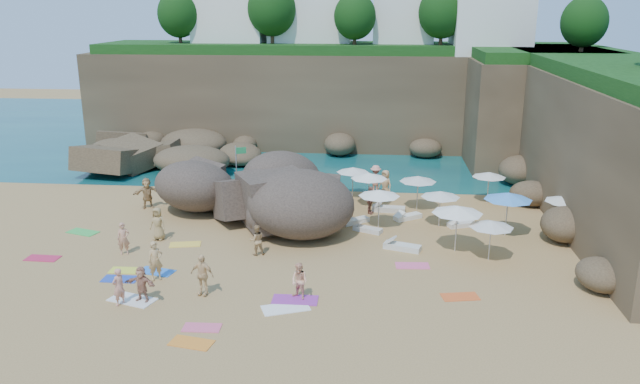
# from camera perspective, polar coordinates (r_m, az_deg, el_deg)

# --- Properties ---
(ground) EXTENTS (120.00, 120.00, 0.00)m
(ground) POSITION_cam_1_polar(r_m,az_deg,el_deg) (32.34, -4.04, -4.82)
(ground) COLOR tan
(ground) RESTS_ON ground
(seawater) EXTENTS (120.00, 120.00, 0.00)m
(seawater) POSITION_cam_1_polar(r_m,az_deg,el_deg) (61.05, 0.47, 5.45)
(seawater) COLOR #0C4751
(seawater) RESTS_ON ground
(cliff_back) EXTENTS (44.00, 8.00, 8.00)m
(cliff_back) POSITION_cam_1_polar(r_m,az_deg,el_deg) (55.33, 2.12, 8.48)
(cliff_back) COLOR brown
(cliff_back) RESTS_ON ground
(cliff_right) EXTENTS (8.00, 30.00, 8.00)m
(cliff_right) POSITION_cam_1_polar(r_m,az_deg,el_deg) (40.95, 25.19, 4.05)
(cliff_right) COLOR brown
(cliff_right) RESTS_ON ground
(cliff_corner) EXTENTS (10.00, 12.00, 8.00)m
(cliff_corner) POSITION_cam_1_polar(r_m,az_deg,el_deg) (51.71, 18.76, 7.05)
(cliff_corner) COLOR brown
(cliff_corner) RESTS_ON ground
(rock_promontory) EXTENTS (12.00, 7.00, 2.00)m
(rock_promontory) POSITION_cam_1_polar(r_m,az_deg,el_deg) (49.84, -13.65, 2.43)
(rock_promontory) COLOR brown
(rock_promontory) RESTS_ON ground
(clifftop_buildings) EXTENTS (28.48, 9.48, 7.00)m
(clifftop_buildings) POSITION_cam_1_polar(r_m,az_deg,el_deg) (55.54, 3.28, 15.99)
(clifftop_buildings) COLOR white
(clifftop_buildings) RESTS_ON cliff_back
(clifftop_trees) EXTENTS (35.60, 23.82, 4.40)m
(clifftop_trees) POSITION_cam_1_polar(r_m,az_deg,el_deg) (49.22, 5.20, 15.90)
(clifftop_trees) COLOR #11380F
(clifftop_trees) RESTS_ON ground
(marina_masts) EXTENTS (3.10, 0.10, 6.00)m
(marina_masts) POSITION_cam_1_polar(r_m,az_deg,el_deg) (64.06, -14.55, 8.17)
(marina_masts) COLOR white
(marina_masts) RESTS_ON ground
(rock_outcrop) EXTENTS (9.23, 7.23, 3.50)m
(rock_outcrop) POSITION_cam_1_polar(r_m,az_deg,el_deg) (36.64, -5.67, -2.25)
(rock_outcrop) COLOR brown
(rock_outcrop) RESTS_ON ground
(flag_pole) EXTENTS (0.67, 0.29, 3.53)m
(flag_pole) POSITION_cam_1_polar(r_m,az_deg,el_deg) (39.22, -7.50, 2.38)
(flag_pole) COLOR silver
(flag_pole) RESTS_ON ground
(parasol_0) EXTENTS (2.09, 2.09, 1.97)m
(parasol_0) POSITION_cam_1_polar(r_m,az_deg,el_deg) (39.77, 3.03, 2.04)
(parasol_0) COLOR silver
(parasol_0) RESTS_ON ground
(parasol_1) EXTENTS (2.23, 2.23, 2.11)m
(parasol_1) POSITION_cam_1_polar(r_m,az_deg,el_deg) (37.91, 4.51, 1.48)
(parasol_1) COLOR silver
(parasol_1) RESTS_ON ground
(parasol_2) EXTENTS (2.07, 2.07, 1.96)m
(parasol_2) POSITION_cam_1_polar(r_m,az_deg,el_deg) (40.01, 15.20, 1.54)
(parasol_2) COLOR silver
(parasol_2) RESTS_ON ground
(parasol_3) EXTENTS (2.16, 2.16, 2.04)m
(parasol_3) POSITION_cam_1_polar(r_m,az_deg,el_deg) (34.94, 10.96, -0.19)
(parasol_3) COLOR silver
(parasol_3) RESTS_ON ground
(parasol_4) EXTENTS (2.20, 2.20, 2.08)m
(parasol_4) POSITION_cam_1_polar(r_m,az_deg,el_deg) (35.87, 21.56, -0.58)
(parasol_4) COLOR silver
(parasol_4) RESTS_ON ground
(parasol_7) EXTENTS (2.29, 2.29, 2.16)m
(parasol_7) POSITION_cam_1_polar(r_m,az_deg,el_deg) (34.30, 5.44, -0.09)
(parasol_7) COLOR silver
(parasol_7) RESTS_ON ground
(parasol_8) EXTENTS (2.21, 2.21, 2.09)m
(parasol_8) POSITION_cam_1_polar(r_m,az_deg,el_deg) (37.67, 8.96, 1.20)
(parasol_8) COLOR silver
(parasol_8) RESTS_ON ground
(parasol_9) EXTENTS (2.52, 2.52, 2.39)m
(parasol_9) POSITION_cam_1_polar(r_m,az_deg,el_deg) (31.44, 12.46, -1.58)
(parasol_9) COLOR silver
(parasol_9) RESTS_ON ground
(parasol_10) EXTENTS (2.54, 2.54, 2.40)m
(parasol_10) POSITION_cam_1_polar(r_m,az_deg,el_deg) (34.28, 16.84, -0.37)
(parasol_10) COLOR silver
(parasol_10) RESTS_ON ground
(parasol_11) EXTENTS (2.13, 2.13, 2.01)m
(parasol_11) POSITION_cam_1_polar(r_m,az_deg,el_deg) (30.81, 15.39, -2.83)
(parasol_11) COLOR silver
(parasol_11) RESTS_ON ground
(lounger_0) EXTENTS (1.72, 1.44, 0.26)m
(lounger_0) POSITION_cam_1_polar(r_m,az_deg,el_deg) (36.36, 8.02, -2.27)
(lounger_0) COLOR white
(lounger_0) RESTS_ON ground
(lounger_1) EXTENTS (1.99, 0.80, 0.30)m
(lounger_1) POSITION_cam_1_polar(r_m,az_deg,el_deg) (37.56, 6.30, -1.56)
(lounger_1) COLOR silver
(lounger_1) RESTS_ON ground
(lounger_2) EXTENTS (1.68, 1.11, 0.25)m
(lounger_2) POSITION_cam_1_polar(r_m,az_deg,el_deg) (35.69, 12.84, -2.91)
(lounger_2) COLOR silver
(lounger_2) RESTS_ON ground
(lounger_3) EXTENTS (1.96, 1.18, 0.29)m
(lounger_3) POSITION_cam_1_polar(r_m,az_deg,el_deg) (31.83, 7.53, -5.00)
(lounger_3) COLOR silver
(lounger_3) RESTS_ON ground
(lounger_4) EXTENTS (1.67, 1.16, 0.25)m
(lounger_4) POSITION_cam_1_polar(r_m,az_deg,el_deg) (34.12, 4.39, -3.44)
(lounger_4) COLOR silver
(lounger_4) RESTS_ON ground
(lounger_5) EXTENTS (1.63, 1.44, 0.25)m
(lounger_5) POSITION_cam_1_polar(r_m,az_deg,el_deg) (35.39, 3.25, -2.66)
(lounger_5) COLOR silver
(lounger_5) RESTS_ON ground
(towel_0) EXTENTS (1.61, 0.81, 0.03)m
(towel_0) POSITION_cam_1_polar(r_m,az_deg,el_deg) (29.71, -17.80, -7.58)
(towel_0) COLOR #2244B8
(towel_0) RESTS_ON ground
(towel_1) EXTENTS (1.47, 0.77, 0.03)m
(towel_1) POSITION_cam_1_polar(r_m,az_deg,el_deg) (24.76, -10.75, -12.08)
(towel_1) COLOR #EB5B81
(towel_1) RESTS_ON ground
(towel_2) EXTENTS (1.69, 1.07, 0.03)m
(towel_2) POSITION_cam_1_polar(r_m,az_deg,el_deg) (23.83, -11.68, -13.35)
(towel_2) COLOR orange
(towel_2) RESTS_ON ground
(towel_4) EXTENTS (1.53, 0.79, 0.03)m
(towel_4) POSITION_cam_1_polar(r_m,az_deg,el_deg) (30.55, -17.30, -6.85)
(towel_4) COLOR #DCE73C
(towel_4) RESTS_ON ground
(towel_5) EXTENTS (2.15, 1.51, 0.03)m
(towel_5) POSITION_cam_1_polar(r_m,az_deg,el_deg) (27.58, -16.79, -9.41)
(towel_5) COLOR white
(towel_5) RESTS_ON ground
(towel_6) EXTENTS (1.92, 0.98, 0.03)m
(towel_6) POSITION_cam_1_polar(r_m,az_deg,el_deg) (26.44, -2.30, -9.83)
(towel_6) COLOR purple
(towel_6) RESTS_ON ground
(towel_7) EXTENTS (1.63, 0.85, 0.03)m
(towel_7) POSITION_cam_1_polar(r_m,az_deg,el_deg) (33.39, -24.03, -5.55)
(towel_7) COLOR #C42249
(towel_7) RESTS_ON ground
(towel_8) EXTENTS (1.79, 1.17, 0.03)m
(towel_8) POSITION_cam_1_polar(r_m,az_deg,el_deg) (30.03, -14.72, -7.05)
(towel_8) COLOR blue
(towel_8) RESTS_ON ground
(towel_9) EXTENTS (1.64, 0.90, 0.03)m
(towel_9) POSITION_cam_1_polar(r_m,az_deg,el_deg) (30.01, 8.45, -6.68)
(towel_9) COLOR #EE5C8F
(towel_9) RESTS_ON ground
(towel_10) EXTENTS (1.68, 1.06, 0.03)m
(towel_10) POSITION_cam_1_polar(r_m,az_deg,el_deg) (27.34, 12.68, -9.32)
(towel_10) COLOR orange
(towel_10) RESTS_ON ground
(towel_11) EXTENTS (1.87, 1.32, 0.03)m
(towel_11) POSITION_cam_1_polar(r_m,az_deg,el_deg) (36.32, -20.86, -3.45)
(towel_11) COLOR green
(towel_11) RESTS_ON ground
(towel_12) EXTENTS (1.70, 1.09, 0.03)m
(towel_12) POSITION_cam_1_polar(r_m,az_deg,el_deg) (32.99, -12.22, -4.70)
(towel_12) COLOR yellow
(towel_12) RESTS_ON ground
(towel_13) EXTENTS (2.13, 1.59, 0.03)m
(towel_13) POSITION_cam_1_polar(r_m,az_deg,el_deg) (25.79, -3.16, -10.55)
(towel_13) COLOR white
(towel_13) RESTS_ON ground
(person_stand_0) EXTENTS (0.69, 0.57, 1.63)m
(person_stand_0) POSITION_cam_1_polar(r_m,az_deg,el_deg) (32.25, -17.53, -4.09)
(person_stand_0) COLOR tan
(person_stand_0) RESTS_ON ground
(person_stand_1) EXTENTS (0.91, 0.82, 1.55)m
(person_stand_1) POSITION_cam_1_polar(r_m,az_deg,el_deg) (30.86, -5.82, -4.39)
(person_stand_1) COLOR tan
(person_stand_1) RESTS_ON ground
(person_stand_2) EXTENTS (1.32, 0.71, 1.94)m
(person_stand_2) POSITION_cam_1_polar(r_m,az_deg,el_deg) (40.73, 5.11, 1.12)
(person_stand_2) COLOR #DF917E
(person_stand_2) RESTS_ON ground
(person_stand_3) EXTENTS (0.69, 1.05, 1.66)m
(person_stand_3) POSITION_cam_1_polar(r_m,az_deg,el_deg) (36.85, 4.61, -0.75)
(person_stand_3) COLOR #945C4A
(person_stand_3) RESTS_ON ground
(person_stand_4) EXTENTS (1.05, 0.96, 1.91)m
(person_stand_4) POSITION_cam_1_polar(r_m,az_deg,el_deg) (39.71, 5.98, 0.67)
(person_stand_4) COLOR tan
(person_stand_4) RESTS_ON ground
(person_stand_5) EXTENTS (1.76, 1.30, 1.88)m
(person_stand_5) POSITION_cam_1_polar(r_m,az_deg,el_deg) (39.21, -15.52, -0.09)
(person_stand_5) COLOR tan
(person_stand_5) RESTS_ON ground
(person_stand_6) EXTENTS (0.61, 0.70, 1.60)m
(person_stand_6) POSITION_cam_1_polar(r_m,az_deg,el_deg) (27.01, -17.95, -8.24)
(person_stand_6) COLOR tan
(person_stand_6) RESTS_ON ground
(person_lie_1) EXTENTS (1.43, 1.99, 0.44)m
(person_lie_1) POSITION_cam_1_polar(r_m,az_deg,el_deg) (27.25, -10.66, -8.81)
(person_lie_1) COLOR #ECC186
(person_lie_1) RESTS_ON ground
(person_lie_2) EXTENTS (1.12, 1.85, 0.46)m
(person_lie_2) POSITION_cam_1_polar(r_m,az_deg,el_deg) (33.90, -14.53, -3.88)
(person_lie_2) COLOR #9E814F
(person_lie_2) RESTS_ON ground
(person_lie_3) EXTENTS (1.69, 1.77, 0.40)m
(person_lie_3) POSITION_cam_1_polar(r_m,az_deg,el_deg) (27.28, -15.92, -9.20)
(person_lie_3) COLOR tan
(person_lie_3) RESTS_ON ground
(person_lie_4) EXTENTS (1.52, 1.86, 0.43)m
(person_lie_4) POSITION_cam_1_polar(r_m,az_deg,el_deg) (29.11, -14.71, -7.39)
(person_lie_4) COLOR tan
(person_lie_4) RESTS_ON ground
(person_lie_5) EXTENTS (1.45, 1.73, 0.59)m
(person_lie_5) POSITION_cam_1_polar(r_m,az_deg,el_deg) (26.42, -1.88, -9.17)
(person_lie_5) COLOR #F4B28A
(person_lie_5) RESTS_ON ground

